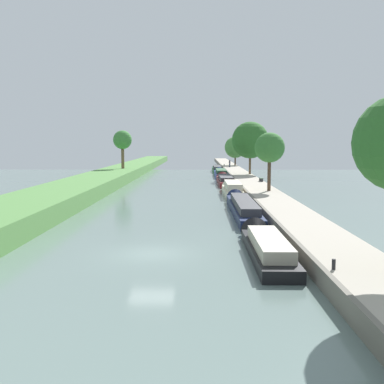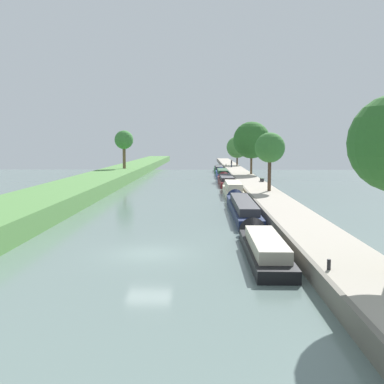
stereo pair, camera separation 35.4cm
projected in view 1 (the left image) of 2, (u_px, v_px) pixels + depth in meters
The scene contains 17 objects.
ground_plane at pixel (152, 254), 25.80m from camera, with size 160.00×160.00×0.00m, color slate.
right_towpath at pixel (328, 247), 25.60m from camera, with size 3.59×260.00×0.87m.
stone_quay at pixel (293, 246), 25.63m from camera, with size 0.25×260.00×0.92m.
narrowboat_black at pixel (266, 245), 25.63m from camera, with size 1.93×10.86×1.85m.
narrowboat_navy at pixel (243, 207), 40.50m from camera, with size 1.88×16.94×1.88m.
narrowboat_cream at pixel (232, 189), 54.85m from camera, with size 2.01×11.42×2.19m.
narrowboat_maroon at pixel (225, 180), 69.40m from camera, with size 2.14×14.18×2.03m.
narrowboat_blue at pixel (221, 173), 83.98m from camera, with size 2.04×12.98×1.98m.
narrowboat_green at pixel (217, 169), 98.13m from camera, with size 1.83×13.47×1.84m.
tree_rightbank_midnear at pixel (270, 148), 50.40m from camera, with size 3.30×3.30×6.41m.
tree_rightbank_midfar at pixel (250, 140), 77.23m from camera, with size 6.15×6.15×8.79m.
tree_rightbank_far at pixel (235, 147), 108.12m from camera, with size 5.01×5.01×6.69m.
tree_leftbank_downstream at pixel (122, 140), 80.92m from camera, with size 3.28×3.28×6.69m.
person_walking at pixel (230, 163), 99.40m from camera, with size 0.34×0.34×1.66m.
mooring_bollard_near at pixel (334, 264), 19.38m from camera, with size 0.16×0.16×0.45m.
mooring_bollard_far at pixel (224, 165), 104.42m from camera, with size 0.16×0.16×0.45m.
park_bench at pixel (261, 179), 63.23m from camera, with size 0.44×1.50×0.47m.
Camera 1 is at (2.66, -25.24, 6.19)m, focal length 43.20 mm.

